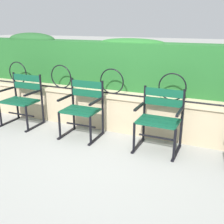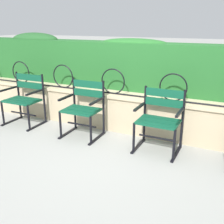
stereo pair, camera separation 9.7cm
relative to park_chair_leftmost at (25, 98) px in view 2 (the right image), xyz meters
The scene contains 7 objects.
ground_plane 1.95m from the park_chair_leftmost, 11.63° to the right, with size 60.00×60.00×0.00m, color #9E9E99.
stone_wall 1.91m from the park_chair_leftmost, 13.99° to the left, with size 8.04×0.41×0.63m.
iron_arch_fence 1.68m from the park_chair_leftmost, 13.54° to the left, with size 7.49×0.02×0.42m.
hedge_row 2.11m from the park_chair_leftmost, 26.18° to the left, with size 7.88×0.52×0.93m.
park_chair_leftmost is the anchor object (origin of this frame).
park_chair_centre_left 1.23m from the park_chair_leftmost, ahead, with size 0.59×0.53×0.89m.
park_chair_centre_right 2.47m from the park_chair_leftmost, ahead, with size 0.61×0.53×0.87m.
Camera 2 is at (1.54, -3.08, 1.74)m, focal length 42.81 mm.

